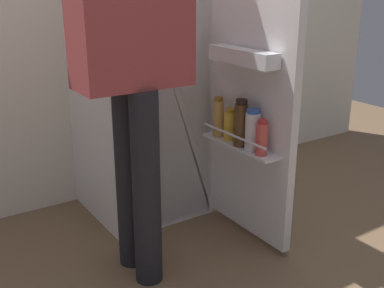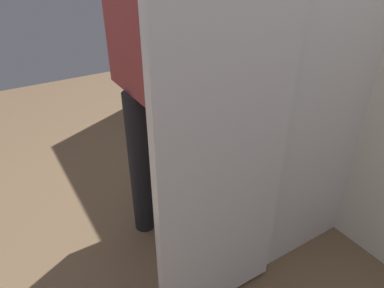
{
  "view_description": "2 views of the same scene",
  "coord_description": "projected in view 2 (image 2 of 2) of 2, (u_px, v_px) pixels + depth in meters",
  "views": [
    {
      "loc": [
        -1.17,
        -1.76,
        1.27
      ],
      "look_at": [
        -0.04,
        -0.04,
        0.56
      ],
      "focal_mm": 44.78,
      "sensor_mm": 36.0,
      "label": 1
    },
    {
      "loc": [
        1.17,
        -0.71,
        1.5
      ],
      "look_at": [
        -0.0,
        0.02,
        0.69
      ],
      "focal_mm": 32.63,
      "sensor_mm": 36.0,
      "label": 2
    }
  ],
  "objects": [
    {
      "name": "person",
      "position": [
        147.0,
        52.0,
        1.62
      ],
      "size": [
        0.56,
        0.79,
        1.73
      ],
      "color": "black",
      "rests_on": "ground_plane"
    },
    {
      "name": "kitchen_wall",
      "position": [
        343.0,
        1.0,
        1.72
      ],
      "size": [
        4.4,
        0.1,
        2.48
      ],
      "primitive_type": "cube",
      "color": "silver",
      "rests_on": "ground_plane"
    },
    {
      "name": "refrigerator",
      "position": [
        279.0,
        83.0,
        1.7
      ],
      "size": [
        0.64,
        1.17,
        1.8
      ],
      "color": "white",
      "rests_on": "ground_plane"
    },
    {
      "name": "ground_plane",
      "position": [
        190.0,
        251.0,
        1.94
      ],
      "size": [
        6.35,
        6.35,
        0.0
      ],
      "primitive_type": "plane",
      "color": "brown"
    }
  ]
}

